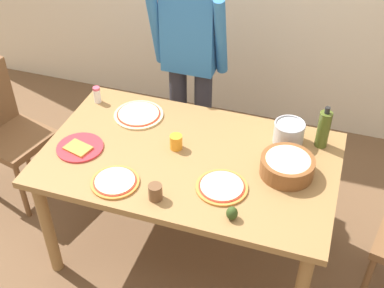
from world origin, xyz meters
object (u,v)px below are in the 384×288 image
Objects in this scene: pizza_second_cooked at (222,187)px; steel_pot at (289,132)px; person_cook at (190,55)px; dining_table at (189,169)px; olive_oil_bottle at (324,129)px; chair_wooden_left at (6,128)px; pizza_cooked_on_tray at (115,182)px; cup_orange at (176,142)px; avocado at (232,213)px; cup_small_brown at (155,192)px; popcorn_bowl at (287,165)px; salt_shaker at (97,95)px; plate_with_slice at (80,148)px; pizza_raw_on_board at (139,115)px.

steel_pot is (0.25, 0.48, 0.06)m from pizza_second_cooked.
dining_table is at bearing -72.03° from person_cook.
dining_table is at bearing -153.92° from olive_oil_bottle.
person_cook reaches higher than chair_wooden_left.
steel_pot is (0.73, -0.46, -0.11)m from person_cook.
dining_table is at bearing 47.23° from pizza_cooked_on_tray.
pizza_second_cooked reaches higher than dining_table.
avocado is (0.43, -0.41, -0.01)m from cup_orange.
chair_wooden_left is at bearing 158.60° from cup_small_brown.
popcorn_bowl is 0.70m from cup_small_brown.
salt_shaker reaches higher than cup_small_brown.
steel_pot is at bearing -170.99° from olive_oil_bottle.
person_cook is 0.97m from plate_with_slice.
pizza_raw_on_board is 0.78m from pizza_second_cooked.
chair_wooden_left is at bearing 175.65° from cup_orange.
cup_orange reaches higher than dining_table.
olive_oil_bottle reaches higher than chair_wooden_left.
dining_table is 0.50m from pizza_raw_on_board.
plate_with_slice is at bearing -168.04° from dining_table.
chair_wooden_left is 1.83m from steel_pot.
popcorn_bowl reaches higher than dining_table.
pizza_second_cooked is at bearing -130.28° from olive_oil_bottle.
olive_oil_bottle is (0.43, 0.51, 0.10)m from pizza_second_cooked.
olive_oil_bottle is at bearing 19.71° from plate_with_slice.
olive_oil_bottle reaches higher than pizza_second_cooked.
chair_wooden_left is 1.26m from cup_orange.
avocado is (0.75, -0.63, 0.03)m from pizza_raw_on_board.
plate_with_slice reaches higher than dining_table.
cup_small_brown is at bearing -45.96° from salt_shaker.
person_cook is at bearing 29.78° from chair_wooden_left.
pizza_cooked_on_tray is (0.12, -0.58, 0.00)m from pizza_raw_on_board.
pizza_raw_on_board is 1.15× the size of plate_with_slice.
olive_oil_bottle is at bearing 5.30° from chair_wooden_left.
salt_shaker reaches higher than avocado.
steel_pot is at bearing 21.37° from plate_with_slice.
salt_shaker is 1.51× the size of avocado.
avocado is (0.34, -0.36, 0.13)m from dining_table.
pizza_second_cooked is 0.34m from cup_small_brown.
steel_pot is (1.81, 0.16, 0.29)m from chair_wooden_left.
salt_shaker is at bearing 134.04° from cup_small_brown.
cup_orange reaches higher than pizza_cooked_on_tray.
popcorn_bowl is at bearing 64.28° from avocado.
plate_with_slice is at bearing -160.29° from olive_oil_bottle.
pizza_raw_on_board is 0.98m from avocado.
pizza_raw_on_board and pizza_second_cooked have the same top height.
pizza_second_cooked is (0.48, -0.94, -0.17)m from person_cook.
dining_table is 6.00× the size of pizza_second_cooked.
avocado reaches higher than plate_with_slice.
steel_pot is 0.85m from cup_small_brown.
pizza_cooked_on_tray is 2.95× the size of cup_orange.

